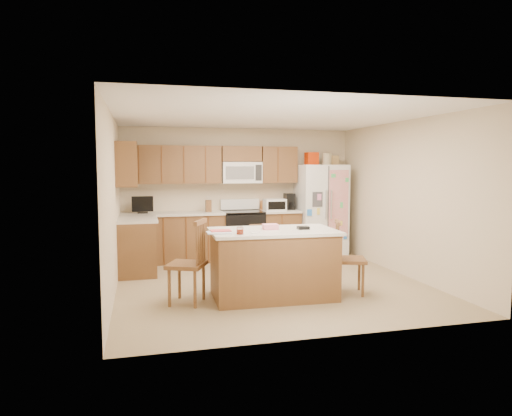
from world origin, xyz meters
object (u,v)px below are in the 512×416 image
object	(u,v)px
stove	(243,234)
refrigerator	(321,209)
windsor_chair_left	(189,264)
windsor_chair_right	(348,259)
island	(273,263)
windsor_chair_back	(260,255)

from	to	relation	value
stove	refrigerator	distance (m)	1.63
refrigerator	windsor_chair_left	bearing A→B (deg)	-138.07
stove	windsor_chair_right	size ratio (longest dim) A/B	1.11
windsor_chair_right	windsor_chair_left	bearing A→B (deg)	178.25
island	windsor_chair_back	xyz separation A→B (m)	(0.01, 0.74, -0.03)
refrigerator	windsor_chair_left	distance (m)	3.88
stove	windsor_chair_left	xyz separation A→B (m)	(-1.30, -2.64, 0.04)
windsor_chair_left	stove	bearing A→B (deg)	63.80
island	windsor_chair_left	xyz separation A→B (m)	(-1.13, -0.00, 0.05)
island	refrigerator	bearing A→B (deg)	56.00
stove	windsor_chair_back	world-z (taller)	stove
windsor_chair_back	stove	bearing A→B (deg)	85.21
stove	island	bearing A→B (deg)	-93.59
island	windsor_chair_left	bearing A→B (deg)	-179.82
refrigerator	stove	bearing A→B (deg)	177.70
stove	windsor_chair_back	bearing A→B (deg)	-94.79
island	windsor_chair_right	xyz separation A→B (m)	(1.07, -0.07, 0.02)
refrigerator	windsor_chair_right	xyz separation A→B (m)	(-0.67, -2.64, -0.44)
stove	windsor_chair_left	bearing A→B (deg)	-116.20
stove	windsor_chair_left	world-z (taller)	stove
island	windsor_chair_right	size ratio (longest dim) A/B	1.73
windsor_chair_left	refrigerator	bearing A→B (deg)	41.93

